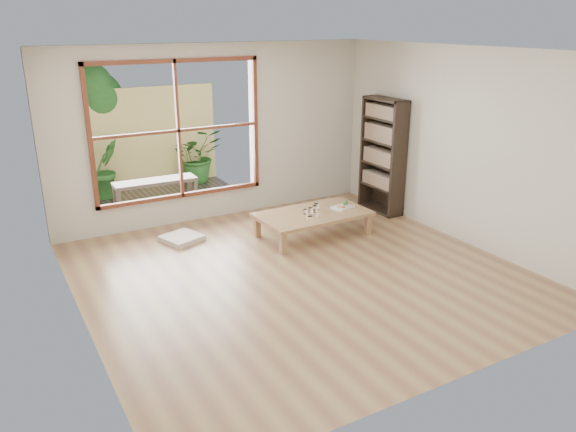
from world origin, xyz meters
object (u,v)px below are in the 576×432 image
bookshelf (383,156)px  food_tray (343,206)px  low_table (313,215)px  garden_bench (155,184)px

bookshelf → food_tray: bookshelf is taller
low_table → garden_bench: (-1.53, 2.39, 0.08)m
bookshelf → garden_bench: bearing=147.0°
low_table → garden_bench: 2.84m
food_tray → garden_bench: (-2.03, 2.42, 0.02)m
food_tray → garden_bench: bearing=117.6°
garden_bench → bookshelf: bearing=-31.5°
food_tray → bookshelf: bearing=10.3°
bookshelf → garden_bench: bookshelf is taller
bookshelf → low_table: bearing=-165.1°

